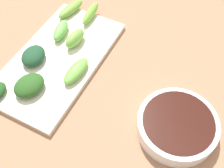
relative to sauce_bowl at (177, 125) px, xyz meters
name	(u,v)px	position (x,y,z in m)	size (l,w,h in m)	color
tabletop	(106,92)	(0.16, -0.02, -0.03)	(2.10, 2.10, 0.02)	#9E7053
sauce_bowl	(177,125)	(0.00, 0.00, 0.00)	(0.15, 0.15, 0.03)	white
serving_plate	(58,59)	(0.29, -0.04, -0.01)	(0.18, 0.33, 0.01)	silver
broccoli_stalk_0	(77,70)	(0.23, -0.03, 0.00)	(0.03, 0.08, 0.02)	#6BAF45
broccoli_stalk_1	(75,38)	(0.28, -0.10, 0.01)	(0.03, 0.06, 0.03)	#77B647
broccoli_leafy_2	(29,85)	(0.29, 0.05, 0.01)	(0.05, 0.06, 0.03)	#26521C
broccoli_stalk_3	(61,30)	(0.32, -0.11, 0.01)	(0.03, 0.07, 0.02)	#6AB252
broccoli_leafy_4	(33,56)	(0.33, -0.01, 0.01)	(0.05, 0.06, 0.03)	#1C4429
broccoli_stalk_5	(71,9)	(0.35, -0.19, 0.00)	(0.03, 0.08, 0.02)	#6FA13D
broccoli_stalk_6	(90,13)	(0.29, -0.19, 0.01)	(0.02, 0.08, 0.02)	#75BC3D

